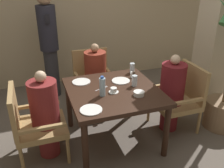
{
  "coord_description": "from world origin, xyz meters",
  "views": [
    {
      "loc": [
        -0.88,
        -2.51,
        2.06
      ],
      "look_at": [
        0.0,
        0.05,
        0.78
      ],
      "focal_mm": 40.0,
      "sensor_mm": 36.0,
      "label": 1
    }
  ],
  "objects_px": {
    "chair_left_side": "(33,122)",
    "plate_dessert_center": "(121,81)",
    "diner_in_left_chair": "(45,114)",
    "diner_in_far_chair": "(96,77)",
    "glass_tall_near": "(132,68)",
    "chair_far_side": "(93,78)",
    "plate_main_left": "(91,110)",
    "plate_main_right": "(81,82)",
    "water_bottle": "(102,87)",
    "glass_tall_mid": "(135,81)",
    "bowl_small": "(139,93)",
    "diner_in_right_chair": "(172,93)",
    "teacup_with_saucer": "(114,90)",
    "standing_host": "(49,43)",
    "chair_right_side": "(181,96)"
  },
  "relations": [
    {
      "from": "diner_in_left_chair",
      "to": "water_bottle",
      "type": "height_order",
      "value": "diner_in_left_chair"
    },
    {
      "from": "plate_main_left",
      "to": "water_bottle",
      "type": "xyz_separation_m",
      "value": [
        0.21,
        0.28,
        0.1
      ]
    },
    {
      "from": "bowl_small",
      "to": "plate_dessert_center",
      "type": "bearing_deg",
      "value": 97.82
    },
    {
      "from": "diner_in_right_chair",
      "to": "standing_host",
      "type": "relative_size",
      "value": 0.61
    },
    {
      "from": "chair_far_side",
      "to": "plate_main_right",
      "type": "xyz_separation_m",
      "value": [
        -0.32,
        -0.64,
        0.26
      ]
    },
    {
      "from": "diner_in_left_chair",
      "to": "plate_dessert_center",
      "type": "xyz_separation_m",
      "value": [
        0.98,
        0.2,
        0.18
      ]
    },
    {
      "from": "chair_left_side",
      "to": "plate_dessert_center",
      "type": "height_order",
      "value": "chair_left_side"
    },
    {
      "from": "chair_far_side",
      "to": "plate_main_left",
      "type": "relative_size",
      "value": 3.86
    },
    {
      "from": "plate_dessert_center",
      "to": "plate_main_right",
      "type": "bearing_deg",
      "value": 164.95
    },
    {
      "from": "chair_far_side",
      "to": "glass_tall_near",
      "type": "distance_m",
      "value": 0.76
    },
    {
      "from": "chair_right_side",
      "to": "glass_tall_near",
      "type": "height_order",
      "value": "chair_right_side"
    },
    {
      "from": "glass_tall_near",
      "to": "glass_tall_mid",
      "type": "distance_m",
      "value": 0.42
    },
    {
      "from": "diner_in_right_chair",
      "to": "teacup_with_saucer",
      "type": "height_order",
      "value": "diner_in_right_chair"
    },
    {
      "from": "standing_host",
      "to": "bowl_small",
      "type": "relative_size",
      "value": 13.97
    },
    {
      "from": "diner_in_left_chair",
      "to": "diner_in_far_chair",
      "type": "height_order",
      "value": "diner_in_left_chair"
    },
    {
      "from": "bowl_small",
      "to": "glass_tall_near",
      "type": "height_order",
      "value": "glass_tall_near"
    },
    {
      "from": "chair_left_side",
      "to": "glass_tall_near",
      "type": "distance_m",
      "value": 1.48
    },
    {
      "from": "chair_left_side",
      "to": "glass_tall_mid",
      "type": "relative_size",
      "value": 6.58
    },
    {
      "from": "bowl_small",
      "to": "water_bottle",
      "type": "height_order",
      "value": "water_bottle"
    },
    {
      "from": "diner_in_left_chair",
      "to": "chair_right_side",
      "type": "distance_m",
      "value": 1.78
    },
    {
      "from": "plate_main_left",
      "to": "bowl_small",
      "type": "height_order",
      "value": "bowl_small"
    },
    {
      "from": "standing_host",
      "to": "plate_main_right",
      "type": "bearing_deg",
      "value": -78.13
    },
    {
      "from": "chair_right_side",
      "to": "water_bottle",
      "type": "height_order",
      "value": "water_bottle"
    },
    {
      "from": "diner_in_far_chair",
      "to": "glass_tall_mid",
      "type": "relative_size",
      "value": 7.86
    },
    {
      "from": "plate_main_left",
      "to": "diner_in_left_chair",
      "type": "bearing_deg",
      "value": 139.78
    },
    {
      "from": "plate_dessert_center",
      "to": "teacup_with_saucer",
      "type": "relative_size",
      "value": 1.97
    },
    {
      "from": "glass_tall_mid",
      "to": "diner_in_right_chair",
      "type": "bearing_deg",
      "value": -2.2
    },
    {
      "from": "diner_in_far_chair",
      "to": "bowl_small",
      "type": "bearing_deg",
      "value": -77.83
    },
    {
      "from": "chair_far_side",
      "to": "diner_in_right_chair",
      "type": "height_order",
      "value": "diner_in_right_chair"
    },
    {
      "from": "plate_main_left",
      "to": "plate_dessert_center",
      "type": "distance_m",
      "value": 0.79
    },
    {
      "from": "chair_far_side",
      "to": "diner_in_far_chair",
      "type": "bearing_deg",
      "value": -90.0
    },
    {
      "from": "chair_far_side",
      "to": "bowl_small",
      "type": "relative_size",
      "value": 7.1
    },
    {
      "from": "diner_in_right_chair",
      "to": "glass_tall_mid",
      "type": "distance_m",
      "value": 0.59
    },
    {
      "from": "chair_left_side",
      "to": "diner_in_far_chair",
      "type": "relative_size",
      "value": 0.84
    },
    {
      "from": "chair_far_side",
      "to": "diner_in_far_chair",
      "type": "relative_size",
      "value": 0.84
    },
    {
      "from": "diner_in_far_chair",
      "to": "chair_right_side",
      "type": "bearing_deg",
      "value": -40.54
    },
    {
      "from": "chair_left_side",
      "to": "diner_in_right_chair",
      "type": "bearing_deg",
      "value": 0.0
    },
    {
      "from": "plate_dessert_center",
      "to": "teacup_with_saucer",
      "type": "distance_m",
      "value": 0.32
    },
    {
      "from": "water_bottle",
      "to": "plate_main_left",
      "type": "bearing_deg",
      "value": -126.7
    },
    {
      "from": "plate_dessert_center",
      "to": "chair_right_side",
      "type": "bearing_deg",
      "value": -13.99
    },
    {
      "from": "plate_main_right",
      "to": "bowl_small",
      "type": "xyz_separation_m",
      "value": [
        0.55,
        -0.56,
        0.02
      ]
    },
    {
      "from": "chair_left_side",
      "to": "glass_tall_near",
      "type": "height_order",
      "value": "chair_left_side"
    },
    {
      "from": "diner_in_right_chair",
      "to": "plate_main_left",
      "type": "relative_size",
      "value": 4.65
    },
    {
      "from": "diner_in_far_chair",
      "to": "chair_far_side",
      "type": "bearing_deg",
      "value": 90.0
    },
    {
      "from": "chair_far_side",
      "to": "glass_tall_near",
      "type": "xyz_separation_m",
      "value": [
        0.42,
        -0.55,
        0.32
      ]
    },
    {
      "from": "glass_tall_mid",
      "to": "diner_in_left_chair",
      "type": "bearing_deg",
      "value": -178.92
    },
    {
      "from": "standing_host",
      "to": "teacup_with_saucer",
      "type": "height_order",
      "value": "standing_host"
    },
    {
      "from": "diner_in_far_chair",
      "to": "glass_tall_near",
      "type": "bearing_deg",
      "value": -44.13
    },
    {
      "from": "diner_in_far_chair",
      "to": "water_bottle",
      "type": "relative_size",
      "value": 4.5
    },
    {
      "from": "diner_in_right_chair",
      "to": "plate_dessert_center",
      "type": "distance_m",
      "value": 0.7
    }
  ]
}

